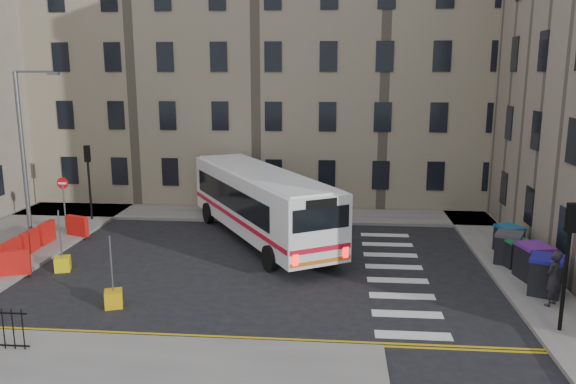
# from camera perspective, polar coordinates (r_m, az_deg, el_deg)

# --- Properties ---
(ground) EXTENTS (120.00, 120.00, 0.00)m
(ground) POSITION_cam_1_polar(r_m,az_deg,el_deg) (24.02, 1.16, -7.66)
(ground) COLOR black
(ground) RESTS_ON ground
(pavement_north) EXTENTS (36.00, 3.20, 0.15)m
(pavement_north) POSITION_cam_1_polar(r_m,az_deg,el_deg) (33.05, -8.24, -2.15)
(pavement_north) COLOR slate
(pavement_north) RESTS_ON ground
(pavement_east) EXTENTS (2.40, 26.00, 0.15)m
(pavement_east) POSITION_cam_1_polar(r_m,az_deg,el_deg) (28.74, 20.01, -4.92)
(pavement_east) COLOR slate
(pavement_east) RESTS_ON ground
(pavement_west) EXTENTS (6.00, 22.00, 0.15)m
(pavement_west) POSITION_cam_1_polar(r_m,az_deg,el_deg) (29.33, -27.25, -5.21)
(pavement_west) COLOR slate
(pavement_west) RESTS_ON ground
(terrace_north) EXTENTS (38.30, 10.80, 17.20)m
(terrace_north) POSITION_cam_1_polar(r_m,az_deg,el_deg) (39.02, -7.73, 12.68)
(terrace_north) COLOR gray
(terrace_north) RESTS_ON ground
(traffic_light_east) EXTENTS (0.28, 0.22, 4.10)m
(traffic_light_east) POSITION_cam_1_polar(r_m,az_deg,el_deg) (19.20, 26.59, -5.05)
(traffic_light_east) COLOR black
(traffic_light_east) RESTS_ON pavement_east
(traffic_light_nw) EXTENTS (0.28, 0.22, 4.10)m
(traffic_light_nw) POSITION_cam_1_polar(r_m,az_deg,el_deg) (32.48, -19.61, 2.06)
(traffic_light_nw) COLOR black
(traffic_light_nw) RESTS_ON pavement_west
(streetlamp) EXTENTS (0.50, 0.22, 8.14)m
(streetlamp) POSITION_cam_1_polar(r_m,az_deg,el_deg) (28.79, -25.32, 3.37)
(streetlamp) COLOR #595B5E
(streetlamp) RESTS_ON pavement_west
(no_entry_north) EXTENTS (0.60, 0.08, 3.00)m
(no_entry_north) POSITION_cam_1_polar(r_m,az_deg,el_deg) (31.07, -21.86, -0.02)
(no_entry_north) COLOR #595B5E
(no_entry_north) RESTS_ON pavement_west
(roadworks_barriers) EXTENTS (1.66, 6.26, 1.00)m
(roadworks_barriers) POSITION_cam_1_polar(r_m,az_deg,el_deg) (27.68, -24.11, -4.65)
(roadworks_barriers) COLOR red
(roadworks_barriers) RESTS_ON pavement_west
(bus) EXTENTS (8.67, 12.11, 3.38)m
(bus) POSITION_cam_1_polar(r_m,az_deg,el_deg) (27.43, -2.82, -0.93)
(bus) COLOR white
(bus) RESTS_ON ground
(wheelie_bin_a) EXTENTS (1.53, 1.61, 1.40)m
(wheelie_bin_a) POSITION_cam_1_polar(r_m,az_deg,el_deg) (22.74, 24.70, -7.66)
(wheelie_bin_a) COLOR black
(wheelie_bin_a) RESTS_ON pavement_east
(wheelie_bin_b) EXTENTS (1.33, 1.46, 1.39)m
(wheelie_bin_b) POSITION_cam_1_polar(r_m,az_deg,el_deg) (24.11, 23.65, -6.49)
(wheelie_bin_b) COLOR black
(wheelie_bin_b) RESTS_ON pavement_east
(wheelie_bin_c) EXTENTS (1.19, 1.28, 1.18)m
(wheelie_bin_c) POSITION_cam_1_polar(r_m,az_deg,el_deg) (25.46, 21.96, -5.65)
(wheelie_bin_c) COLOR black
(wheelie_bin_c) RESTS_ON pavement_east
(wheelie_bin_d) EXTENTS (1.43, 1.51, 1.31)m
(wheelie_bin_d) POSITION_cam_1_polar(r_m,az_deg,el_deg) (25.74, 21.49, -5.26)
(wheelie_bin_d) COLOR black
(wheelie_bin_d) RESTS_ON pavement_east
(wheelie_bin_e) EXTENTS (1.26, 1.35, 1.20)m
(wheelie_bin_e) POSITION_cam_1_polar(r_m,az_deg,el_deg) (27.25, 21.50, -4.45)
(wheelie_bin_e) COLOR black
(wheelie_bin_e) RESTS_ON pavement_east
(pedestrian) EXTENTS (0.84, 0.84, 1.97)m
(pedestrian) POSITION_cam_1_polar(r_m,az_deg,el_deg) (21.61, 25.31, -7.94)
(pedestrian) COLOR black
(pedestrian) RESTS_ON pavement_east
(bollard_yellow) EXTENTS (0.76, 0.76, 0.60)m
(bollard_yellow) POSITION_cam_1_polar(r_m,az_deg,el_deg) (25.33, -21.92, -6.79)
(bollard_yellow) COLOR #D5C00B
(bollard_yellow) RESTS_ON ground
(bollard_chevron) EXTENTS (0.77, 0.77, 0.60)m
(bollard_chevron) POSITION_cam_1_polar(r_m,az_deg,el_deg) (21.00, -17.30, -10.32)
(bollard_chevron) COLOR #CC9B0C
(bollard_chevron) RESTS_ON ground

